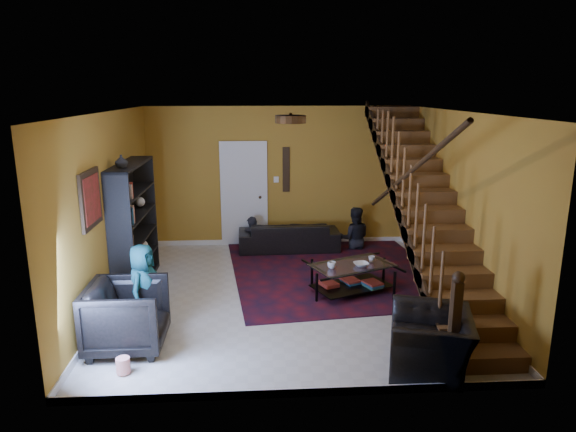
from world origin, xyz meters
name	(u,v)px	position (x,y,z in m)	size (l,w,h in m)	color
floor	(287,295)	(0.00, 0.00, 0.00)	(5.50, 5.50, 0.00)	beige
room	(208,265)	(-1.33, 1.33, 0.05)	(5.50, 5.50, 5.50)	#A67D24
staircase	(426,205)	(2.12, 0.00, 1.40)	(0.95, 5.02, 3.18)	brown
bookshelf	(135,228)	(-2.40, 0.60, 0.96)	(0.35, 1.80, 2.00)	black
door	(244,196)	(-0.70, 2.73, 1.02)	(0.82, 0.05, 2.05)	silver
framed_picture	(91,199)	(-2.57, -0.90, 1.75)	(0.04, 0.74, 0.74)	maroon
wall_hanging	(286,170)	(0.15, 2.73, 1.55)	(0.14, 0.03, 0.90)	black
ceiling_fixture	(291,119)	(0.00, -0.80, 2.74)	(0.40, 0.40, 0.10)	#3F2814
rug	(332,269)	(0.87, 1.08, 0.01)	(3.46, 3.95, 0.02)	#480D16
sofa	(289,236)	(0.18, 2.30, 0.29)	(1.97, 0.77, 0.58)	black
armchair_left	(127,316)	(-2.05, -1.57, 0.42)	(0.91, 0.93, 0.85)	black
armchair_right	(431,341)	(1.50, -2.25, 0.33)	(1.02, 0.89, 0.66)	black
person_adult_a	(252,244)	(-0.55, 2.35, 0.12)	(0.41, 0.27, 1.14)	black
person_adult_b	(354,238)	(1.50, 2.35, 0.20)	(0.63, 0.49, 1.29)	black
person_child	(143,288)	(-1.95, -1.06, 0.59)	(0.58, 0.38, 1.18)	#194F5F
coffee_table	(352,277)	(1.01, 0.00, 0.27)	(1.42, 1.16, 0.47)	black
cup_a	(332,265)	(0.67, -0.15, 0.52)	(0.13, 0.13, 0.10)	#999999
cup_b	(371,259)	(1.34, 0.10, 0.52)	(0.10, 0.10, 0.10)	#999999
bowl	(361,264)	(1.14, -0.08, 0.50)	(0.23, 0.23, 0.06)	#999999
vase	(121,161)	(-2.41, 0.10, 2.10)	(0.18, 0.18, 0.19)	#999999
popcorn_bucket	(123,365)	(-1.97, -2.17, 0.11)	(0.16, 0.16, 0.18)	red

